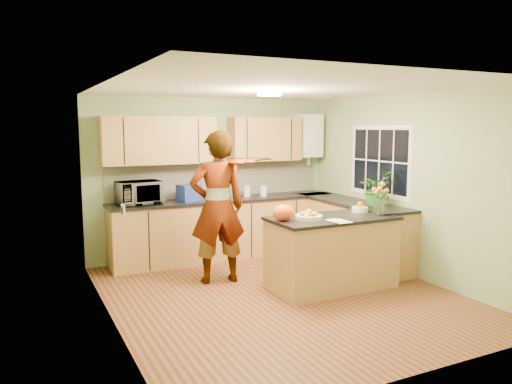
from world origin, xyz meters
name	(u,v)px	position (x,y,z in m)	size (l,w,h in m)	color
floor	(280,295)	(0.00, 0.00, 0.00)	(4.50, 4.50, 0.00)	#522917
ceiling	(282,88)	(0.00, 0.00, 2.50)	(4.00, 4.50, 0.02)	white
wall_back	(213,177)	(0.00, 2.25, 1.25)	(4.00, 0.02, 2.50)	#87A173
wall_front	(418,228)	(0.00, -2.25, 1.25)	(4.00, 0.02, 2.50)	#87A173
wall_left	(110,206)	(-2.00, 0.00, 1.25)	(0.02, 4.50, 2.50)	#87A173
wall_right	(408,186)	(2.00, 0.00, 1.25)	(0.02, 4.50, 2.50)	#87A173
back_counter	(226,228)	(0.10, 1.95, 0.47)	(3.64, 0.62, 0.94)	#AE7D45
right_counter	(351,232)	(1.70, 0.85, 0.47)	(0.62, 2.24, 0.94)	#AE7D45
splashback	(219,180)	(0.10, 2.23, 1.20)	(3.60, 0.02, 0.52)	white
upper_cabinets	(206,140)	(-0.18, 2.08, 1.85)	(3.20, 0.34, 0.70)	#AE7D45
boiler	(309,136)	(1.70, 2.09, 1.90)	(0.40, 0.30, 0.86)	white
window_right	(380,161)	(1.99, 0.60, 1.55)	(0.01, 1.30, 1.05)	white
light_switch	(123,210)	(-1.99, -0.60, 1.30)	(0.02, 0.09, 0.09)	white
ceiling_lamp	(270,93)	(0.00, 0.30, 2.46)	(0.30, 0.30, 0.07)	#FFEABF
peninsula_island	(332,252)	(0.73, -0.03, 0.46)	(1.61, 0.82, 0.92)	#AE7D45
fruit_dish	(309,215)	(0.38, -0.03, 0.97)	(0.34, 0.34, 0.12)	#F6EBC5
orange_bowl	(360,208)	(1.28, 0.12, 0.97)	(0.22, 0.22, 0.13)	#F6EBC5
flower_vase	(380,190)	(1.33, -0.21, 1.25)	(0.27, 0.27, 0.50)	silver
orange_bag	(283,212)	(0.05, 0.02, 1.02)	(0.27, 0.23, 0.20)	#FF5115
papers	(340,221)	(0.63, -0.33, 0.93)	(0.20, 0.27, 0.01)	white
violinist	(217,207)	(-0.49, 0.83, 1.00)	(0.73, 0.48, 2.01)	#DDA787
violin	(238,162)	(-0.29, 0.61, 1.61)	(0.57, 0.23, 0.11)	#491704
microwave	(139,193)	(-1.25, 1.94, 1.11)	(0.61, 0.41, 0.34)	white
blue_box	(189,193)	(-0.51, 1.92, 1.07)	(0.32, 0.23, 0.25)	#203895
kettle	(224,190)	(0.08, 1.97, 1.08)	(0.18, 0.18, 0.33)	silver
jar_cream	(247,191)	(0.49, 2.00, 1.03)	(0.11, 0.11, 0.17)	#F6EBC5
jar_white	(264,191)	(0.75, 1.92, 1.02)	(0.11, 0.11, 0.17)	white
potted_plant	(375,188)	(1.70, 0.33, 1.19)	(0.46, 0.40, 0.51)	#2A6722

